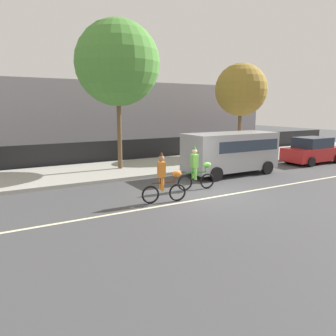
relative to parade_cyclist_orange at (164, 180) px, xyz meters
name	(u,v)px	position (x,y,z in m)	size (l,w,h in m)	color
ground_plane	(210,194)	(2.20, 0.13, -0.84)	(80.00, 80.00, 0.00)	#424244
road_centre_line	(217,196)	(2.20, -0.37, -0.84)	(36.00, 0.14, 0.01)	beige
sidewalk_curb	(141,167)	(2.20, 6.63, -0.77)	(60.00, 5.00, 0.15)	#9E9B93
fence_line	(122,151)	(2.20, 9.53, -0.14)	(40.00, 0.08, 1.40)	black
building_backdrop	(109,116)	(4.49, 18.13, 1.90)	(28.00, 8.00, 5.48)	#99939E
parade_cyclist_orange	(164,180)	(0.00, 0.00, 0.00)	(1.70, 0.55, 1.92)	black
parade_cyclist_lime	(197,170)	(2.14, 0.99, 0.00)	(1.71, 0.53, 1.92)	black
parked_van_grey	(231,150)	(5.63, 2.83, 0.44)	(5.00, 2.22, 2.18)	#99999E
parked_car_red	(313,151)	(12.40, 2.93, -0.06)	(4.10, 1.92, 1.64)	#AD1E1E
street_tree_near_lamp	(241,90)	(10.21, 7.34, 3.83)	(3.60, 3.60, 6.33)	brown
street_tree_far_corner	(118,63)	(0.87, 6.56, 4.92)	(4.46, 4.46, 7.85)	brown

